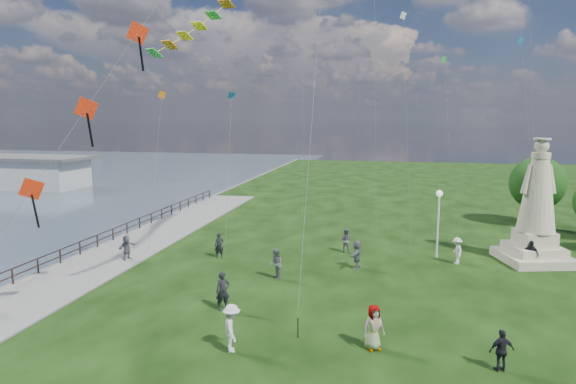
% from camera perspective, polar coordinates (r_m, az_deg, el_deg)
% --- Properties ---
extents(waterfront, '(200.00, 200.00, 1.51)m').
position_cam_1_polar(waterfront, '(32.95, -24.89, -8.55)').
color(waterfront, '#32424B').
rests_on(waterfront, ground).
extents(statue, '(4.82, 4.82, 8.03)m').
position_cam_1_polar(statue, '(34.83, 27.34, -2.56)').
color(statue, tan).
rests_on(statue, ground).
extents(lamppost, '(0.42, 0.42, 4.58)m').
position_cam_1_polar(lamppost, '(33.36, 17.43, -1.97)').
color(lamppost, silver).
rests_on(lamppost, ground).
extents(tree_row, '(8.54, 13.40, 6.02)m').
position_cam_1_polar(tree_row, '(44.08, 30.98, -0.26)').
color(tree_row, '#382314').
rests_on(tree_row, ground).
extents(person_0, '(0.83, 0.75, 1.90)m').
position_cam_1_polar(person_0, '(24.08, -7.73, -11.56)').
color(person_0, black).
rests_on(person_0, ground).
extents(person_1, '(0.88, 1.03, 1.82)m').
position_cam_1_polar(person_1, '(28.14, -1.46, -8.55)').
color(person_1, '#595960').
rests_on(person_1, ground).
extents(person_2, '(1.12, 1.41, 1.95)m').
position_cam_1_polar(person_2, '(20.09, -6.69, -15.72)').
color(person_2, silver).
rests_on(person_2, ground).
extents(person_3, '(1.05, 0.75, 1.62)m').
position_cam_1_polar(person_3, '(20.24, 24.00, -16.78)').
color(person_3, black).
rests_on(person_3, ground).
extents(person_4, '(1.07, 0.95, 1.86)m').
position_cam_1_polar(person_4, '(20.44, 10.11, -15.50)').
color(person_4, '#595960').
rests_on(person_4, ground).
extents(person_5, '(1.11, 1.65, 1.64)m').
position_cam_1_polar(person_5, '(33.39, -18.57, -6.38)').
color(person_5, '#595960').
rests_on(person_5, ground).
extents(person_6, '(0.69, 0.53, 1.70)m').
position_cam_1_polar(person_6, '(32.60, -8.16, -6.32)').
color(person_6, black).
rests_on(person_6, ground).
extents(person_7, '(0.91, 0.68, 1.69)m').
position_cam_1_polar(person_7, '(33.89, 6.87, -5.72)').
color(person_7, '#595960').
rests_on(person_7, ground).
extents(person_8, '(0.83, 1.22, 1.73)m').
position_cam_1_polar(person_8, '(32.87, 19.39, -6.58)').
color(person_8, silver).
rests_on(person_8, ground).
extents(person_9, '(1.12, 1.06, 1.74)m').
position_cam_1_polar(person_9, '(33.85, 26.81, -6.59)').
color(person_9, black).
rests_on(person_9, ground).
extents(person_11, '(0.93, 1.73, 1.77)m').
position_cam_1_polar(person_11, '(30.41, 8.16, -7.36)').
color(person_11, '#595960').
rests_on(person_11, ground).
extents(red_kite_train, '(10.15, 9.35, 20.43)m').
position_cam_1_polar(red_kite_train, '(23.84, -17.89, 16.41)').
color(red_kite_train, black).
rests_on(red_kite_train, ground).
extents(small_kites, '(27.46, 16.40, 24.10)m').
position_cam_1_polar(small_kites, '(39.45, 10.29, 15.23)').
color(small_kites, '#186F95').
rests_on(small_kites, ground).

